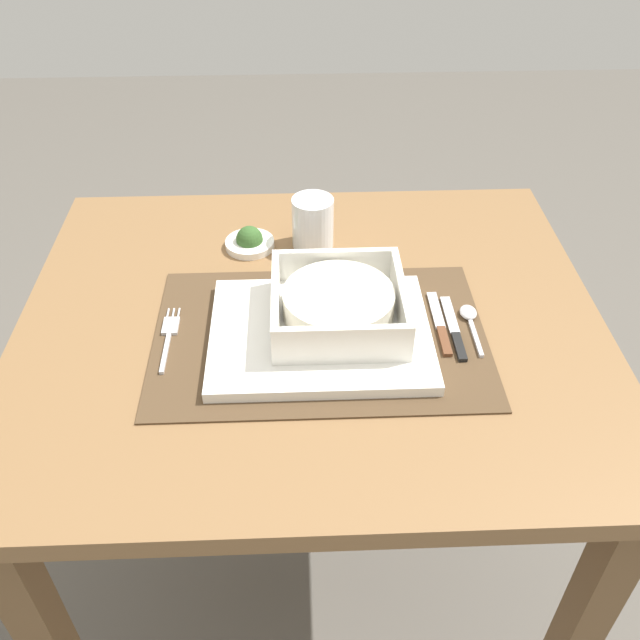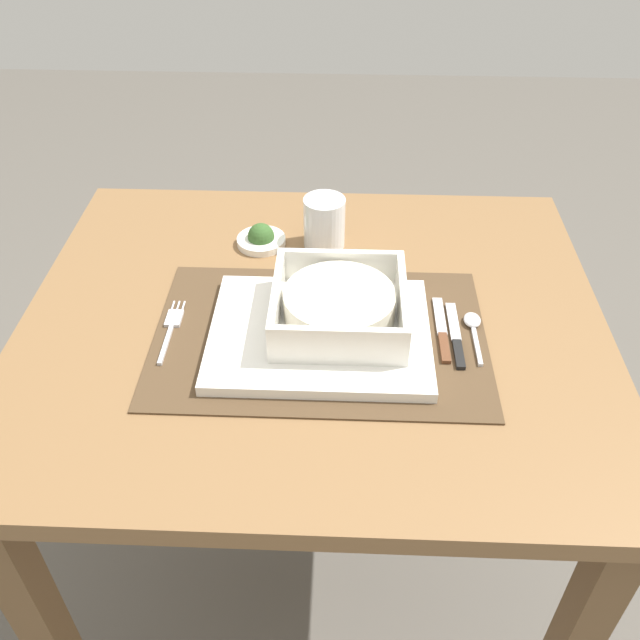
# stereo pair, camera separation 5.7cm
# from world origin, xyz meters

# --- Properties ---
(ground_plane) EXTENTS (6.00, 6.00, 0.00)m
(ground_plane) POSITION_xyz_m (0.00, 0.00, 0.00)
(ground_plane) COLOR #59544C
(dining_table) EXTENTS (0.84, 0.72, 0.74)m
(dining_table) POSITION_xyz_m (0.00, 0.00, 0.62)
(dining_table) COLOR brown
(dining_table) RESTS_ON ground
(placemat) EXTENTS (0.46, 0.31, 0.00)m
(placemat) POSITION_xyz_m (0.01, -0.04, 0.74)
(placemat) COLOR #4C3823
(placemat) RESTS_ON dining_table
(serving_plate) EXTENTS (0.30, 0.24, 0.02)m
(serving_plate) POSITION_xyz_m (0.01, -0.05, 0.75)
(serving_plate) COLOR white
(serving_plate) RESTS_ON placemat
(porridge_bowl) EXTENTS (0.18, 0.18, 0.06)m
(porridge_bowl) POSITION_xyz_m (0.04, -0.03, 0.79)
(porridge_bowl) COLOR white
(porridge_bowl) RESTS_ON serving_plate
(fork) EXTENTS (0.02, 0.13, 0.00)m
(fork) POSITION_xyz_m (-0.20, -0.04, 0.75)
(fork) COLOR silver
(fork) RESTS_ON placemat
(spoon) EXTENTS (0.02, 0.11, 0.01)m
(spoon) POSITION_xyz_m (0.23, -0.02, 0.75)
(spoon) COLOR silver
(spoon) RESTS_ON placemat
(butter_knife) EXTENTS (0.01, 0.14, 0.01)m
(butter_knife) POSITION_xyz_m (0.20, -0.05, 0.75)
(butter_knife) COLOR black
(butter_knife) RESTS_ON placemat
(bread_knife) EXTENTS (0.01, 0.14, 0.01)m
(bread_knife) POSITION_xyz_m (0.18, -0.04, 0.75)
(bread_knife) COLOR #59331E
(bread_knife) RESTS_ON placemat
(drinking_glass) EXTENTS (0.07, 0.07, 0.08)m
(drinking_glass) POSITION_xyz_m (0.01, 0.19, 0.78)
(drinking_glass) COLOR white
(drinking_glass) RESTS_ON dining_table
(condiment_saucer) EXTENTS (0.08, 0.08, 0.04)m
(condiment_saucer) POSITION_xyz_m (-0.09, 0.18, 0.75)
(condiment_saucer) COLOR white
(condiment_saucer) RESTS_ON dining_table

